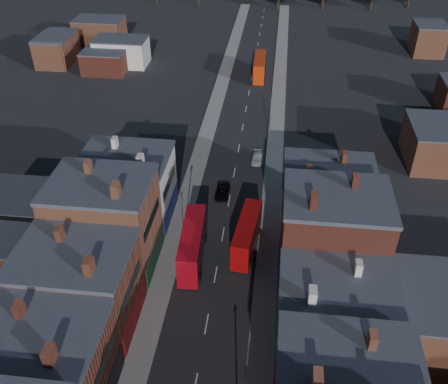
% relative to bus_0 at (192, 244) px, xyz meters
% --- Properties ---
extents(pavement_west, '(3.00, 200.00, 0.12)m').
position_rel_bus_0_xyz_m(pavement_west, '(-3.16, 23.56, -2.60)').
color(pavement_west, gray).
rests_on(pavement_west, ground).
extents(pavement_east, '(3.00, 200.00, 0.12)m').
position_rel_bus_0_xyz_m(pavement_east, '(9.84, 23.56, -2.60)').
color(pavement_east, gray).
rests_on(pavement_east, ground).
extents(lamp_post_2, '(0.25, 0.70, 8.12)m').
position_rel_bus_0_xyz_m(lamp_post_2, '(-1.86, 3.56, 2.04)').
color(lamp_post_2, slate).
rests_on(lamp_post_2, ground).
extents(lamp_post_3, '(0.25, 0.70, 8.12)m').
position_rel_bus_0_xyz_m(lamp_post_3, '(8.54, 33.56, 2.04)').
color(lamp_post_3, slate).
rests_on(lamp_post_3, ground).
extents(bus_0, '(3.34, 11.54, 4.93)m').
position_rel_bus_0_xyz_m(bus_0, '(0.00, 0.00, 0.00)').
color(bus_0, '#A70915').
rests_on(bus_0, ground).
extents(bus_1, '(3.47, 10.63, 4.51)m').
position_rel_bus_0_xyz_m(bus_1, '(6.84, 3.16, -0.23)').
color(bus_1, '#A6090A').
rests_on(bus_1, ground).
extents(bus_2, '(2.95, 11.07, 4.76)m').
position_rel_bus_0_xyz_m(bus_2, '(5.04, 62.43, -0.09)').
color(bus_2, '#B72A08').
rests_on(bus_2, ground).
extents(car_2, '(2.11, 4.54, 1.26)m').
position_rel_bus_0_xyz_m(car_2, '(2.14, 14.90, -2.03)').
color(car_2, black).
rests_on(car_2, ground).
extents(car_3, '(1.72, 4.17, 1.21)m').
position_rel_bus_0_xyz_m(car_3, '(6.83, 25.70, -2.06)').
color(car_3, silver).
rests_on(car_3, ground).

